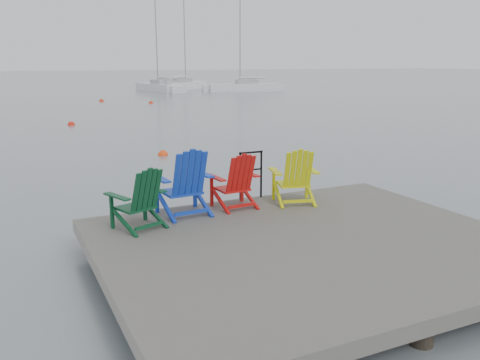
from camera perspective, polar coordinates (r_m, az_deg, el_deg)
name	(u,v)px	position (r m, az deg, el deg)	size (l,w,h in m)	color
ground	(310,272)	(7.69, 7.86, -10.15)	(400.00, 400.00, 0.00)	slate
dock	(311,249)	(7.56, 7.94, -7.73)	(6.00, 5.00, 1.40)	#2E2B28
handrail	(251,170)	(9.52, 1.22, 1.11)	(0.48, 0.04, 0.90)	black
chair_green	(140,198)	(7.92, -11.18, -2.00)	(0.93, 0.89, 0.97)	#0B3F22
chair_blue	(185,182)	(8.50, -6.25, -0.20)	(0.96, 0.89, 1.14)	#1136B5
chair_red	(236,181)	(8.88, -0.50, -0.06)	(0.82, 0.77, 0.99)	red
chair_yellow	(295,176)	(9.22, 6.22, 0.47)	(0.96, 0.91, 1.02)	#CCD40B
sailboat_near	(160,88)	(55.77, -8.99, 10.17)	(3.21, 8.49, 11.45)	silver
sailboat_mid	(184,86)	(60.07, -6.31, 10.45)	(7.18, 6.88, 10.97)	white
sailboat_far	(244,88)	(55.35, 0.42, 10.31)	(7.75, 3.37, 10.49)	silver
buoy_a	(163,155)	(17.11, -8.64, 2.77)	(0.34, 0.34, 0.34)	#F8430E
buoy_b	(71,125)	(26.54, -18.42, 5.88)	(0.36, 0.36, 0.36)	red
buoy_c	(151,103)	(39.56, -9.96, 8.50)	(0.33, 0.33, 0.33)	red
buoy_d	(102,101)	(42.21, -15.28, 8.51)	(0.39, 0.39, 0.39)	red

